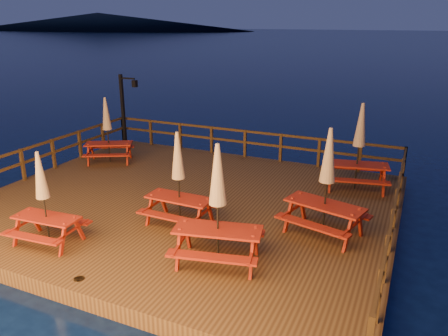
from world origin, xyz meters
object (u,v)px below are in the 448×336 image
at_px(lamp_post, 126,103).
at_px(picnic_table_2, 179,177).
at_px(picnic_table_0, 43,197).
at_px(picnic_table_1, 359,145).

height_order(lamp_post, picnic_table_2, lamp_post).
xyz_separation_m(picnic_table_0, picnic_table_1, (6.26, 6.79, 0.24)).
height_order(lamp_post, picnic_table_1, lamp_post).
bearing_deg(picnic_table_2, picnic_table_0, -135.75).
bearing_deg(picnic_table_2, lamp_post, 136.27).
xyz_separation_m(picnic_table_1, picnic_table_2, (-3.87, -4.55, -0.14)).
height_order(lamp_post, picnic_table_0, lamp_post).
bearing_deg(picnic_table_0, picnic_table_2, 38.83).
distance_m(lamp_post, picnic_table_0, 9.00).
xyz_separation_m(lamp_post, picnic_table_2, (6.02, -5.97, -0.48)).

